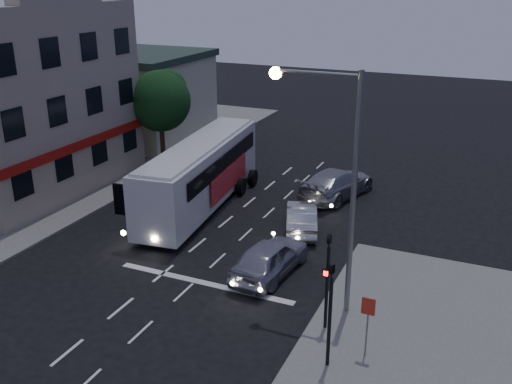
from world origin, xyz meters
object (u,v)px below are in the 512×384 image
at_px(traffic_signal_main, 328,271).
at_px(regulatory_sign, 368,317).
at_px(car_sedan_a, 301,217).
at_px(car_sedan_b, 337,183).
at_px(tour_bus, 201,172).
at_px(traffic_signal_side, 330,303).
at_px(street_tree, 160,98).
at_px(streetlight, 337,167).
at_px(car_suv, 270,257).

xyz_separation_m(traffic_signal_main, regulatory_sign, (1.70, -1.01, -0.82)).
xyz_separation_m(car_sedan_a, car_sedan_b, (0.29, 5.20, 0.14)).
xyz_separation_m(tour_bus, traffic_signal_side, (10.48, -10.60, 0.44)).
bearing_deg(car_sedan_b, street_tree, 9.14).
height_order(tour_bus, car_sedan_a, tour_bus).
height_order(traffic_signal_main, regulatory_sign, traffic_signal_main).
bearing_deg(traffic_signal_main, streetlight, 100.20).
bearing_deg(regulatory_sign, street_tree, 138.92).
distance_m(car_suv, car_sedan_b, 10.00).
distance_m(car_sedan_a, traffic_signal_main, 8.82).
xyz_separation_m(tour_bus, car_suv, (6.38, -5.60, -1.19)).
bearing_deg(streetlight, street_tree, 140.49).
relative_size(car_sedan_a, traffic_signal_main, 1.02).
bearing_deg(traffic_signal_main, tour_bus, 138.63).
distance_m(car_suv, regulatory_sign, 6.56).
distance_m(streetlight, street_tree, 20.19).
xyz_separation_m(car_suv, traffic_signal_main, (3.41, -3.02, 1.63)).
distance_m(car_sedan_b, traffic_signal_main, 13.55).
bearing_deg(street_tree, traffic_signal_main, -42.03).
bearing_deg(traffic_signal_side, streetlight, 105.70).
height_order(car_sedan_a, car_sedan_b, car_sedan_b).
bearing_deg(tour_bus, street_tree, 130.52).
xyz_separation_m(tour_bus, streetlight, (9.53, -7.20, 3.75)).
distance_m(traffic_signal_main, traffic_signal_side, 2.10).
relative_size(car_sedan_b, traffic_signal_side, 1.39).
xyz_separation_m(car_suv, street_tree, (-12.40, 11.22, 3.71)).
height_order(car_sedan_b, traffic_signal_side, traffic_signal_side).
bearing_deg(car_sedan_b, tour_bus, 49.27).
distance_m(regulatory_sign, street_tree, 23.40).
xyz_separation_m(car_sedan_a, street_tree, (-12.14, 6.42, 3.81)).
bearing_deg(tour_bus, car_suv, -47.68).
bearing_deg(traffic_signal_side, tour_bus, 134.70).
bearing_deg(car_sedan_a, streetlight, 98.15).
bearing_deg(traffic_signal_side, street_tree, 135.50).
xyz_separation_m(tour_bus, regulatory_sign, (11.48, -9.63, -0.38)).
height_order(traffic_signal_main, traffic_signal_side, same).
bearing_deg(regulatory_sign, streetlight, 128.75).
bearing_deg(regulatory_sign, traffic_signal_main, 149.16).
bearing_deg(streetlight, traffic_signal_side, -74.30).
bearing_deg(car_sedan_a, street_tree, -47.80).
height_order(car_sedan_a, traffic_signal_main, traffic_signal_main).
xyz_separation_m(tour_bus, traffic_signal_main, (9.78, -8.62, 0.44)).
bearing_deg(streetlight, car_sedan_a, 118.07).
relative_size(car_suv, streetlight, 0.52).
xyz_separation_m(tour_bus, street_tree, (-6.02, 5.63, 2.52)).
xyz_separation_m(traffic_signal_side, street_tree, (-16.51, 16.22, 2.08)).
bearing_deg(car_suv, traffic_signal_side, 134.94).
xyz_separation_m(streetlight, street_tree, (-15.55, 12.82, -1.23)).
distance_m(car_sedan_b, traffic_signal_side, 15.63).
bearing_deg(streetlight, regulatory_sign, -51.25).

